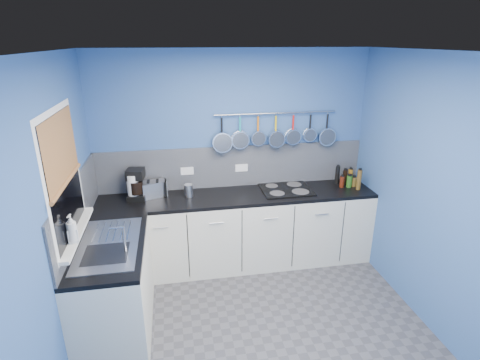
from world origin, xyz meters
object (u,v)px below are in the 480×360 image
object	(u,v)px
toaster	(153,189)
canister	(189,190)
hob	(286,189)
soap_bottle_a	(72,228)
paper_towel	(133,187)
coffee_maker	(136,185)
soap_bottle_b	(72,232)

from	to	relation	value
toaster	canister	xyz separation A→B (m)	(0.39, -0.08, -0.02)
hob	soap_bottle_a	bearing A→B (deg)	-151.84
paper_towel	coffee_maker	size ratio (longest dim) A/B	0.86
soap_bottle_a	paper_towel	xyz separation A→B (m)	(0.38, 1.15, -0.12)
soap_bottle_a	soap_bottle_b	size ratio (longest dim) A/B	1.39
soap_bottle_a	canister	size ratio (longest dim) A/B	1.67
paper_towel	canister	xyz separation A→B (m)	(0.60, -0.01, -0.08)
toaster	paper_towel	bearing A→B (deg)	178.98
paper_towel	toaster	xyz separation A→B (m)	(0.21, 0.07, -0.06)
soap_bottle_b	canister	distance (m)	1.50
soap_bottle_a	canister	world-z (taller)	soap_bottle_a
coffee_maker	hob	bearing A→B (deg)	7.12
toaster	canister	distance (m)	0.40
soap_bottle_a	soap_bottle_b	bearing A→B (deg)	90.00
soap_bottle_a	coffee_maker	xyz separation A→B (m)	(0.41, 1.16, -0.10)
paper_towel	hob	xyz separation A→B (m)	(1.75, -0.01, -0.14)
toaster	soap_bottle_b	bearing A→B (deg)	-134.84
soap_bottle_b	coffee_maker	size ratio (longest dim) A/B	0.50
soap_bottle_a	hob	xyz separation A→B (m)	(2.13, 1.14, -0.26)
paper_towel	canister	distance (m)	0.61
soap_bottle_a	coffee_maker	world-z (taller)	soap_bottle_a
soap_bottle_a	toaster	distance (m)	1.36
toaster	hob	distance (m)	1.55
soap_bottle_a	soap_bottle_b	xyz separation A→B (m)	(0.00, 0.01, -0.03)
soap_bottle_b	hob	distance (m)	2.42
soap_bottle_b	paper_towel	size ratio (longest dim) A/B	0.57
canister	soap_bottle_a	bearing A→B (deg)	-130.65
soap_bottle_b	toaster	world-z (taller)	soap_bottle_b
soap_bottle_b	canister	size ratio (longest dim) A/B	1.20
canister	paper_towel	bearing A→B (deg)	179.25
hob	coffee_maker	bearing A→B (deg)	179.29
paper_towel	hob	world-z (taller)	paper_towel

